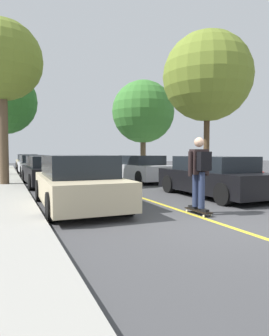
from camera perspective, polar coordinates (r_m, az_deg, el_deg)
The scene contains 16 objects.
ground at distance 6.45m, azimuth 16.66°, elevation -10.33°, with size 80.00×80.00×0.00m, color #424244.
center_line at distance 9.80m, azimuth 1.40°, elevation -5.64°, with size 0.12×39.20×0.01m, color gold.
parked_car_left_nearest at distance 8.18m, azimuth -10.67°, elevation -2.65°, with size 2.01×4.41×1.39m.
parked_car_left_near at distance 13.85m, azimuth -15.89°, elevation -0.53°, with size 2.11×4.41×1.31m.
parked_car_left_far at distance 21.05m, azimuth -18.44°, elevation 0.59°, with size 2.02×4.72×1.30m.
parked_car_left_farthest at distance 27.62m, azimuth -19.59°, elevation 1.09°, with size 1.83×4.16×1.31m.
parked_car_right_nearest at distance 10.31m, azimuth 14.65°, elevation -1.62°, with size 1.87×4.38×1.34m.
parked_car_right_near at distance 15.21m, azimuth 1.32°, elevation -0.14°, with size 1.93×4.29×1.31m.
street_tree_left_nearest at distance 14.37m, azimuth -23.76°, elevation 18.03°, with size 3.32×3.32×6.83m.
street_tree_left_near at distance 20.32m, azimuth -23.58°, elevation 11.46°, with size 4.02×4.02×6.45m.
street_tree_left_far at distance 29.06m, azimuth -23.53°, elevation 10.58°, with size 4.56×4.56×7.60m.
street_tree_right_nearest at distance 13.98m, azimuth 13.60°, elevation 16.42°, with size 3.85×3.85×6.54m.
street_tree_right_near at distance 19.46m, azimuth 1.65°, elevation 10.54°, with size 3.94×3.94×5.88m.
fire_hydrant at distance 10.86m, azimuth 22.99°, elevation -2.47°, with size 0.20×0.20×0.70m.
skateboard at distance 7.39m, azimuth 11.97°, elevation -7.88°, with size 0.23×0.84×0.10m.
skateboarder at distance 7.24m, azimuth 12.21°, elevation -0.16°, with size 0.58×0.70×1.72m.
Camera 1 is at (-4.05, -4.80, 1.47)m, focal length 32.25 mm.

